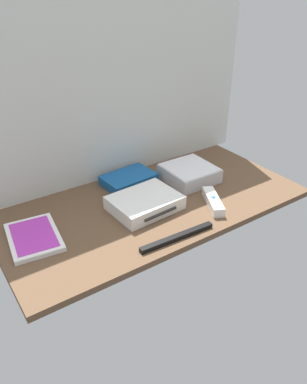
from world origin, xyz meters
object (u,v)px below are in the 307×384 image
object	(u,v)px
game_case	(34,237)
sensor_bar	(177,237)
mini_computer	(189,173)
network_router	(129,179)
remote_wand	(213,201)
game_console	(145,203)

from	to	relation	value
game_case	sensor_bar	distance (cm)	40.59
mini_computer	game_case	xyz separation A→B (cm)	(-58.82, -3.23, -1.88)
network_router	remote_wand	distance (cm)	31.72
sensor_bar	network_router	bearing A→B (deg)	84.07
mini_computer	game_console	bearing A→B (deg)	-162.96
sensor_bar	mini_computer	bearing A→B (deg)	48.58
game_console	mini_computer	world-z (taller)	mini_computer
remote_wand	sensor_bar	size ratio (longest dim) A/B	0.62
game_console	mini_computer	distance (cm)	25.17
game_console	network_router	world-z (taller)	game_console
game_console	network_router	distance (cm)	17.68
mini_computer	remote_wand	bearing A→B (deg)	-104.71
network_router	mini_computer	bearing A→B (deg)	-30.52
mini_computer	sensor_bar	xyz separation A→B (cm)	(-25.22, -26.01, -1.94)
game_console	remote_wand	size ratio (longest dim) A/B	1.48
game_case	network_router	xyz separation A→B (cm)	(39.03, 13.01, 0.94)
game_case	sensor_bar	world-z (taller)	game_case
game_console	remote_wand	distance (cm)	22.11
game_console	sensor_bar	xyz separation A→B (cm)	(-1.16, -18.64, -1.50)
mini_computer	sensor_bar	world-z (taller)	mini_computer
game_case	sensor_bar	xyz separation A→B (cm)	(33.60, -22.78, -0.06)
game_console	remote_wand	bearing A→B (deg)	-32.61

